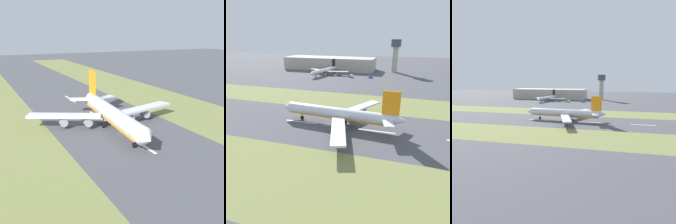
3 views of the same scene
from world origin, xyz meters
The scene contains 6 objects.
ground_plane centered at (0.00, 0.00, 0.00)m, with size 800.00×800.00×0.00m, color #4C4C51.
grass_median_west centered at (-45.00, 0.00, 0.00)m, with size 40.00×600.00×0.01m, color olive.
centreline_dash_near centered at (0.00, -65.40, 0.01)m, with size 1.20×18.00×0.01m, color silver.
centreline_dash_mid centered at (0.00, -25.40, 0.01)m, with size 1.20×18.00×0.01m, color silver.
centreline_dash_far centered at (0.00, 14.60, 0.01)m, with size 1.20×18.00×0.01m, color silver.
airplane_main_jet centered at (1.78, -7.30, 6.02)m, with size 63.93×67.22×20.20m.
Camera 1 is at (51.97, 101.22, 38.38)m, focal length 50.00 mm.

